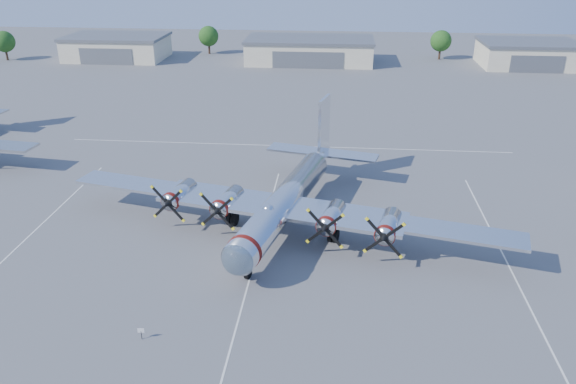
# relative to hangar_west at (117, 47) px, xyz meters

# --- Properties ---
(ground) EXTENTS (260.00, 260.00, 0.00)m
(ground) POSITION_rel_hangar_west_xyz_m (45.00, -81.96, -2.71)
(ground) COLOR #5D5D60
(ground) RESTS_ON ground
(parking_lines) EXTENTS (60.00, 50.08, 0.01)m
(parking_lines) POSITION_rel_hangar_west_xyz_m (45.00, -83.71, -2.71)
(parking_lines) COLOR silver
(parking_lines) RESTS_ON ground
(hangar_west) EXTENTS (22.60, 14.60, 5.40)m
(hangar_west) POSITION_rel_hangar_west_xyz_m (0.00, 0.00, 0.00)
(hangar_west) COLOR beige
(hangar_west) RESTS_ON ground
(hangar_center) EXTENTS (28.60, 14.60, 5.40)m
(hangar_center) POSITION_rel_hangar_west_xyz_m (45.00, -0.00, -0.00)
(hangar_center) COLOR beige
(hangar_center) RESTS_ON ground
(hangar_east) EXTENTS (20.60, 14.60, 5.40)m
(hangar_east) POSITION_rel_hangar_west_xyz_m (93.00, 0.00, 0.00)
(hangar_east) COLOR beige
(hangar_east) RESTS_ON ground
(tree_far_west) EXTENTS (4.80, 4.80, 6.64)m
(tree_far_west) POSITION_rel_hangar_west_xyz_m (-25.00, -3.96, 1.51)
(tree_far_west) COLOR #382619
(tree_far_west) RESTS_ON ground
(tree_west) EXTENTS (4.80, 4.80, 6.64)m
(tree_west) POSITION_rel_hangar_west_xyz_m (20.00, 8.04, 1.51)
(tree_west) COLOR #382619
(tree_west) RESTS_ON ground
(tree_east) EXTENTS (4.80, 4.80, 6.64)m
(tree_east) POSITION_rel_hangar_west_xyz_m (75.00, 6.04, 1.51)
(tree_east) COLOR #382619
(tree_east) RESTS_ON ground
(main_bomber_b29) EXTENTS (49.32, 39.22, 9.62)m
(main_bomber_b29) POSITION_rel_hangar_west_xyz_m (47.28, -79.85, -2.71)
(main_bomber_b29) COLOR silver
(main_bomber_b29) RESTS_ON ground
(info_placard) EXTENTS (0.48, 0.06, 0.91)m
(info_placard) POSITION_rel_hangar_west_xyz_m (38.59, -98.18, -2.07)
(info_placard) COLOR black
(info_placard) RESTS_ON ground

